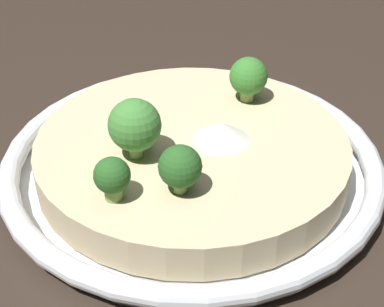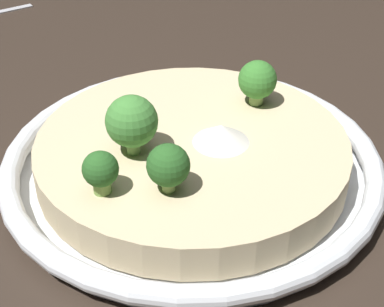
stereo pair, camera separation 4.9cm
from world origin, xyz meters
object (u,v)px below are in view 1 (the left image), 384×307
(broccoli_front_right, at_px, (180,167))
(broccoli_back_right, at_px, (248,77))
(risotto_bowl, at_px, (192,158))
(broccoli_front, at_px, (135,126))
(broccoli_front_left, at_px, (112,177))

(broccoli_front_right, relative_size, broccoli_back_right, 0.92)
(risotto_bowl, height_order, broccoli_front, broccoli_front)
(broccoli_front_right, bearing_deg, broccoli_front, 158.65)
(risotto_bowl, height_order, broccoli_front_left, broccoli_front_left)
(broccoli_front_right, xyz_separation_m, broccoli_front_left, (-0.04, -0.03, -0.00))
(broccoli_back_right, bearing_deg, broccoli_front, -106.25)
(broccoli_front_right, distance_m, broccoli_back_right, 0.14)
(broccoli_front_left, relative_size, broccoli_back_right, 0.81)
(risotto_bowl, xyz_separation_m, broccoli_front, (-0.02, -0.04, 0.05))
(broccoli_front_right, bearing_deg, broccoli_front_left, -140.42)
(broccoli_front_right, distance_m, broccoli_front, 0.06)
(broccoli_front, distance_m, broccoli_front_left, 0.05)
(risotto_bowl, bearing_deg, broccoli_front_right, -66.74)
(broccoli_front_right, bearing_deg, broccoli_back_right, 96.46)
(risotto_bowl, height_order, broccoli_front_right, broccoli_front_right)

